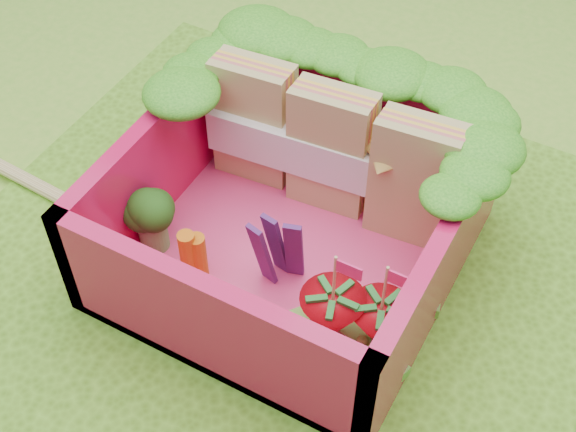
{
  "coord_description": "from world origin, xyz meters",
  "views": [
    {
      "loc": [
        1.04,
        -1.73,
        2.68
      ],
      "look_at": [
        0.02,
        0.12,
        0.28
      ],
      "focal_mm": 50.0,
      "sensor_mm": 36.0,
      "label": 1
    }
  ],
  "objects_px": {
    "sandwich_stack": "(332,150)",
    "strawberry_right": "(379,325)",
    "chopsticks": "(84,210)",
    "strawberry_left": "(332,317)",
    "bento_box": "(292,214)",
    "broccoli": "(150,215)"
  },
  "relations": [
    {
      "from": "strawberry_left",
      "to": "chopsticks",
      "type": "height_order",
      "value": "strawberry_left"
    },
    {
      "from": "sandwich_stack",
      "to": "chopsticks",
      "type": "distance_m",
      "value": 1.13
    },
    {
      "from": "chopsticks",
      "to": "strawberry_right",
      "type": "bearing_deg",
      "value": -0.91
    },
    {
      "from": "broccoli",
      "to": "chopsticks",
      "type": "height_order",
      "value": "broccoli"
    },
    {
      "from": "broccoli",
      "to": "strawberry_right",
      "type": "relative_size",
      "value": 0.69
    },
    {
      "from": "strawberry_right",
      "to": "chopsticks",
      "type": "distance_m",
      "value": 1.43
    },
    {
      "from": "broccoli",
      "to": "strawberry_right",
      "type": "height_order",
      "value": "strawberry_right"
    },
    {
      "from": "sandwich_stack",
      "to": "bento_box",
      "type": "bearing_deg",
      "value": -90.97
    },
    {
      "from": "bento_box",
      "to": "chopsticks",
      "type": "distance_m",
      "value": 0.98
    },
    {
      "from": "strawberry_left",
      "to": "chopsticks",
      "type": "xyz_separation_m",
      "value": [
        -1.25,
        0.08,
        -0.16
      ]
    },
    {
      "from": "broccoli",
      "to": "chopsticks",
      "type": "bearing_deg",
      "value": 176.39
    },
    {
      "from": "sandwich_stack",
      "to": "strawberry_left",
      "type": "relative_size",
      "value": 2.25
    },
    {
      "from": "sandwich_stack",
      "to": "strawberry_right",
      "type": "relative_size",
      "value": 2.3
    },
    {
      "from": "strawberry_left",
      "to": "strawberry_right",
      "type": "bearing_deg",
      "value": 17.53
    },
    {
      "from": "broccoli",
      "to": "chopsticks",
      "type": "xyz_separation_m",
      "value": [
        -0.4,
        0.03,
        -0.21
      ]
    },
    {
      "from": "bento_box",
      "to": "chopsticks",
      "type": "bearing_deg",
      "value": -166.07
    },
    {
      "from": "sandwich_stack",
      "to": "strawberry_right",
      "type": "xyz_separation_m",
      "value": [
        0.49,
        -0.59,
        -0.17
      ]
    },
    {
      "from": "broccoli",
      "to": "strawberry_left",
      "type": "height_order",
      "value": "strawberry_left"
    },
    {
      "from": "strawberry_right",
      "to": "chopsticks",
      "type": "height_order",
      "value": "strawberry_right"
    },
    {
      "from": "bento_box",
      "to": "broccoli",
      "type": "distance_m",
      "value": 0.57
    },
    {
      "from": "broccoli",
      "to": "sandwich_stack",
      "type": "bearing_deg",
      "value": 48.52
    },
    {
      "from": "sandwich_stack",
      "to": "strawberry_right",
      "type": "height_order",
      "value": "sandwich_stack"
    }
  ]
}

